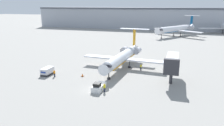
{
  "coord_description": "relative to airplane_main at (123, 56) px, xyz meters",
  "views": [
    {
      "loc": [
        15.34,
        -39.19,
        17.06
      ],
      "look_at": [
        0.0,
        10.38,
        3.12
      ],
      "focal_mm": 35.0,
      "sensor_mm": 36.0,
      "label": 1
    }
  ],
  "objects": [
    {
      "name": "ground_plane",
      "position": [
        -0.93,
        -17.83,
        -3.2
      ],
      "size": [
        600.0,
        600.0,
        0.0
      ],
      "primitive_type": "plane",
      "color": "gray"
    },
    {
      "name": "terminal_building",
      "position": [
        -0.93,
        102.17,
        4.35
      ],
      "size": [
        180.0,
        16.8,
        15.04
      ],
      "color": "#9EA3AD",
      "rests_on": "ground"
    },
    {
      "name": "airplane_main",
      "position": [
        0.0,
        0.0,
        0.0
      ],
      "size": [
        22.97,
        26.38,
        9.69
      ],
      "color": "silver",
      "rests_on": "ground"
    },
    {
      "name": "pushback_tug",
      "position": [
        -0.63,
        -17.65,
        -2.51
      ],
      "size": [
        1.88,
        4.31,
        1.84
      ],
      "color": "silver",
      "rests_on": "ground"
    },
    {
      "name": "luggage_cart",
      "position": [
        -16.49,
        -11.96,
        -2.29
      ],
      "size": [
        1.89,
        3.62,
        1.81
      ],
      "color": "#232326",
      "rests_on": "ground"
    },
    {
      "name": "worker_near_tug",
      "position": [
        0.86,
        -18.37,
        -2.2
      ],
      "size": [
        0.4,
        0.26,
        1.87
      ],
      "color": "#232838",
      "rests_on": "ground"
    },
    {
      "name": "worker_by_wing",
      "position": [
        5.23,
        -1.09,
        -2.28
      ],
      "size": [
        0.4,
        0.25,
        1.75
      ],
      "color": "#232838",
      "rests_on": "ground"
    },
    {
      "name": "worker_on_apron",
      "position": [
        -13.93,
        -12.85,
        -2.28
      ],
      "size": [
        0.4,
        0.24,
        1.74
      ],
      "color": "#232838",
      "rests_on": "ground"
    },
    {
      "name": "traffic_cone_left",
      "position": [
        -7.51,
        -10.67,
        -2.81
      ],
      "size": [
        0.71,
        0.71,
        0.81
      ],
      "color": "black",
      "rests_on": "ground"
    },
    {
      "name": "airplane_parked_far_left",
      "position": [
        12.67,
        69.41,
        0.82
      ],
      "size": [
        26.6,
        30.57,
        10.84
      ],
      "color": "white",
      "rests_on": "ground"
    },
    {
      "name": "jet_bridge",
      "position": [
        13.34,
        -7.49,
        1.24
      ],
      "size": [
        3.2,
        10.23,
        6.19
      ],
      "color": "#2D2D33",
      "rests_on": "ground"
    }
  ]
}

